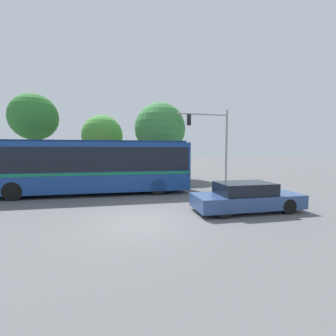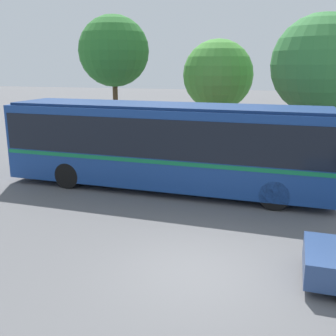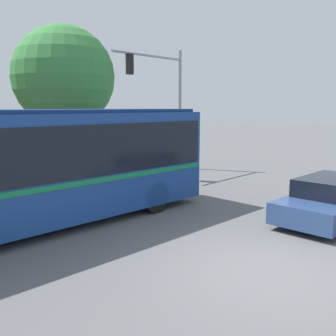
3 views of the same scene
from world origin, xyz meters
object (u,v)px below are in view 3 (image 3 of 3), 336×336
object	(u,v)px
city_bus	(4,165)
sedan_foreground	(334,199)
street_tree_right	(64,77)
traffic_light_pole	(165,92)

from	to	relation	value
city_bus	sedan_foreground	world-z (taller)	city_bus
sedan_foreground	city_bus	bearing A→B (deg)	143.05
sedan_foreground	street_tree_right	world-z (taller)	street_tree_right
city_bus	sedan_foreground	xyz separation A→B (m)	(7.12, -5.72, -1.23)
city_bus	sedan_foreground	distance (m)	9.22
sedan_foreground	street_tree_right	bearing A→B (deg)	98.22
city_bus	sedan_foreground	size ratio (longest dim) A/B	2.62
sedan_foreground	traffic_light_pole	bearing A→B (deg)	74.03
sedan_foreground	street_tree_right	size ratio (longest dim) A/B	0.68
sedan_foreground	traffic_light_pole	world-z (taller)	traffic_light_pole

